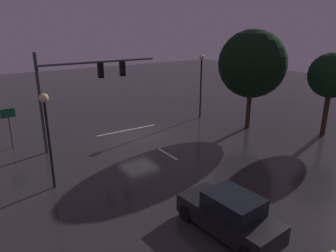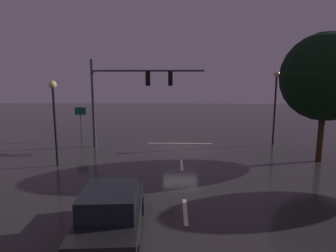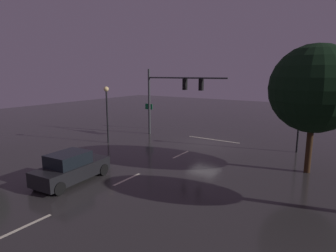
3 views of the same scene
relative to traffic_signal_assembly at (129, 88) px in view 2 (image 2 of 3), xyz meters
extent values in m
plane|color=#2D2B2B|center=(-3.74, 0.57, -4.38)|extent=(80.00, 80.00, 0.00)
cylinder|color=#383A3D|center=(2.66, 0.01, -1.18)|extent=(0.22, 0.22, 6.39)
cylinder|color=#383A3D|center=(-1.37, 0.01, 1.20)|extent=(8.07, 0.14, 0.14)
cube|color=black|center=(-1.37, 0.01, 0.63)|extent=(0.32, 0.36, 1.00)
sphere|color=black|center=(-1.37, -0.18, 0.95)|extent=(0.20, 0.20, 0.20)
sphere|color=black|center=(-1.37, -0.18, 0.63)|extent=(0.20, 0.20, 0.20)
sphere|color=#19F24C|center=(-1.37, -0.18, 0.31)|extent=(0.20, 0.20, 0.20)
cube|color=black|center=(-2.99, 0.01, 0.63)|extent=(0.32, 0.36, 1.00)
sphere|color=black|center=(-2.99, -0.18, 0.95)|extent=(0.20, 0.20, 0.20)
sphere|color=black|center=(-2.99, -0.18, 0.63)|extent=(0.20, 0.20, 0.20)
sphere|color=#19F24C|center=(-2.99, -0.18, 0.31)|extent=(0.20, 0.20, 0.20)
cube|color=beige|center=(-3.74, 4.57, -4.37)|extent=(0.16, 2.20, 0.01)
cube|color=beige|center=(-3.74, 10.57, -4.37)|extent=(0.16, 2.20, 0.01)
cube|color=beige|center=(-3.74, -1.19, -4.37)|extent=(5.00, 0.16, 0.01)
cube|color=black|center=(-1.37, 12.48, -3.76)|extent=(2.11, 4.42, 0.80)
cube|color=black|center=(-1.38, 12.68, -3.02)|extent=(1.75, 2.21, 0.68)
cylinder|color=black|center=(-0.41, 10.95, -4.04)|extent=(0.27, 0.69, 0.68)
cylinder|color=black|center=(-2.09, 10.82, -4.04)|extent=(0.27, 0.69, 0.68)
sphere|color=#F9EFC6|center=(-0.56, 10.41, -3.71)|extent=(0.20, 0.20, 0.20)
sphere|color=#F9EFC6|center=(-1.86, 10.32, -3.71)|extent=(0.20, 0.20, 0.20)
cylinder|color=black|center=(-10.84, -0.86, -1.80)|extent=(0.14, 0.14, 5.15)
sphere|color=#F9D88C|center=(-10.84, -0.86, 0.95)|extent=(0.44, 0.44, 0.44)
cylinder|color=black|center=(3.47, 4.94, -2.13)|extent=(0.14, 0.14, 4.49)
sphere|color=#F9D88C|center=(3.47, 4.94, 0.29)|extent=(0.44, 0.44, 0.44)
cylinder|color=#383A3D|center=(4.36, -2.12, -2.99)|extent=(0.09, 0.09, 2.78)
cube|color=#0F6033|center=(4.36, -2.12, -1.95)|extent=(0.90, 0.10, 0.60)
cylinder|color=#382314|center=(-12.15, 3.57, -2.80)|extent=(0.36, 0.36, 3.16)
sphere|color=black|center=(-12.15, 3.57, 0.72)|extent=(5.17, 5.17, 5.17)
camera|label=1|loc=(6.56, 20.04, 3.53)|focal=33.43mm
camera|label=2|loc=(-3.34, 20.73, 0.55)|focal=30.49mm
camera|label=3|loc=(-14.09, 21.95, 1.60)|focal=29.96mm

